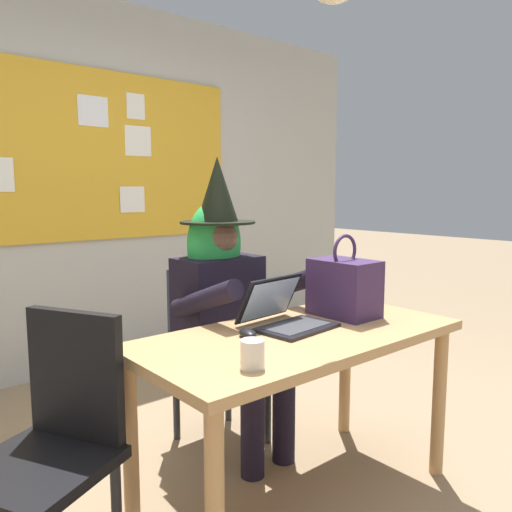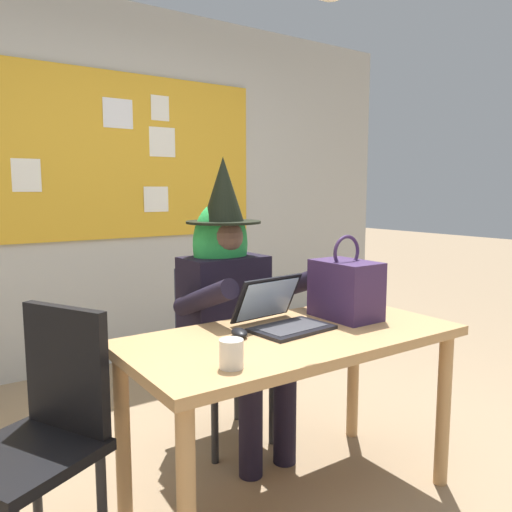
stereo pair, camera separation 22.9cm
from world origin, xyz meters
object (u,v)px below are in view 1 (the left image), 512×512
Objects in this scene: person_costumed at (226,293)px; handbag at (344,287)px; coffee_mug at (252,354)px; desk_main at (299,355)px; chair_at_desk at (212,344)px; computer_mouse at (248,333)px; laptop at (286,316)px; chair_spare_by_window at (54,435)px.

person_costumed is 3.89× the size of handbag.
coffee_mug is at bearing -32.71° from person_costumed.
desk_main is 0.49m from coffee_mug.
chair_at_desk is 0.79m from handbag.
person_costumed is 0.60m from handbag.
coffee_mug is (-0.48, -0.78, -0.02)m from person_costumed.
computer_mouse is 0.57m from handbag.
chair_at_desk is at bearing 61.75° from coffee_mug.
desk_main is 0.60m from person_costumed.
computer_mouse is (-0.21, 0.08, 0.11)m from desk_main.
desk_main is 14.55× the size of coffee_mug.
computer_mouse is (-0.23, -0.02, -0.03)m from laptop.
handbag reaches higher than chair_spare_by_window.
coffee_mug is at bearing -154.58° from desk_main.
computer_mouse is at bearing 142.01° from chair_spare_by_window.
desk_main is 3.89× the size of laptop.
laptop reaches higher than chair_spare_by_window.
handbag reaches higher than computer_mouse.
desk_main is 0.42m from handbag.
desk_main is at bearing -6.66° from person_costumed.
chair_at_desk is 0.72m from computer_mouse.
person_costumed is at bearing 79.37° from laptop.
coffee_mug reaches higher than desk_main.
laptop is 0.53m from coffee_mug.
person_costumed reaches higher than coffee_mug.
coffee_mug is at bearing 113.22° from chair_spare_by_window.
chair_at_desk is 1.00× the size of chair_spare_by_window.
person_costumed is 15.48× the size of coffee_mug.
laptop is at bearing -3.61° from chair_at_desk.
chair_at_desk is 1.10m from chair_spare_by_window.
chair_spare_by_window is at bearing -70.85° from person_costumed.
computer_mouse is (-0.27, -0.50, -0.05)m from person_costumed.
handbag is at bearing 9.69° from desk_main.
laptop is at bearing 81.50° from desk_main.
coffee_mug is (-0.21, -0.28, 0.03)m from computer_mouse.
chair_spare_by_window reaches higher than coffee_mug.
computer_mouse is 0.77m from chair_spare_by_window.
person_costumed reaches higher than laptop.
person_costumed is 1.09m from chair_spare_by_window.
laptop reaches higher than coffee_mug.
coffee_mug is 0.71m from chair_spare_by_window.
computer_mouse is at bearing 179.00° from laptop.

